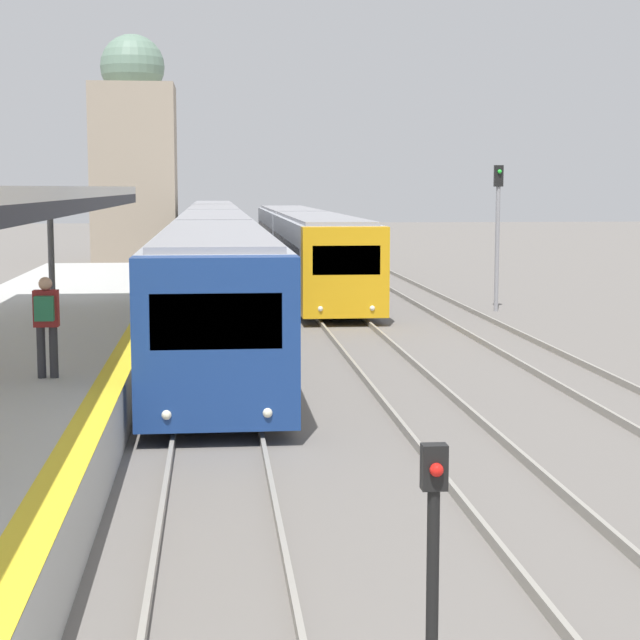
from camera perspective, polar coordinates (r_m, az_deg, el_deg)
person_on_platform at (r=17.96m, az=-14.40°, el=0.07°), size 0.40×0.40×1.66m
train_near at (r=47.23m, az=-5.69°, el=4.18°), size 2.67×61.05×3.16m
train_far at (r=46.58m, az=-0.92°, el=4.13°), size 2.59×30.52×3.08m
signal_post_near at (r=8.60m, az=6.05°, el=-12.03°), size 0.20×0.21×2.15m
signal_mast_far at (r=36.01m, az=9.46°, el=5.31°), size 0.28×0.29×4.84m
distant_domed_building at (r=60.45m, az=-9.88°, el=8.65°), size 4.54×4.54×12.40m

